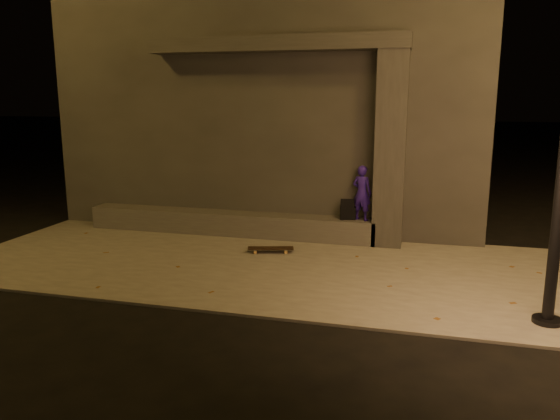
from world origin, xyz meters
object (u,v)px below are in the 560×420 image
(skateboarder, at_px, (362,193))
(column, at_px, (390,150))
(skateboard, at_px, (271,249))
(backpack, at_px, (348,212))

(skateboarder, bearing_deg, column, -160.08)
(column, height_order, skateboard, column)
(backpack, height_order, skateboard, backpack)
(column, distance_m, skateboarder, 0.96)
(backpack, bearing_deg, skateboard, -148.11)
(column, relative_size, backpack, 8.69)
(column, bearing_deg, skateboarder, 180.00)
(column, xyz_separation_m, skateboarder, (-0.50, 0.00, -0.82))
(skateboarder, bearing_deg, skateboard, 56.68)
(skateboarder, height_order, skateboard, skateboarder)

